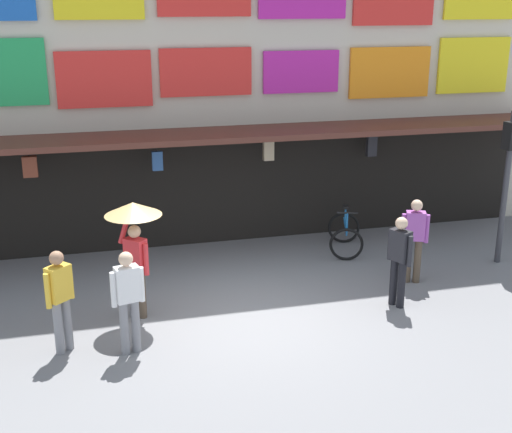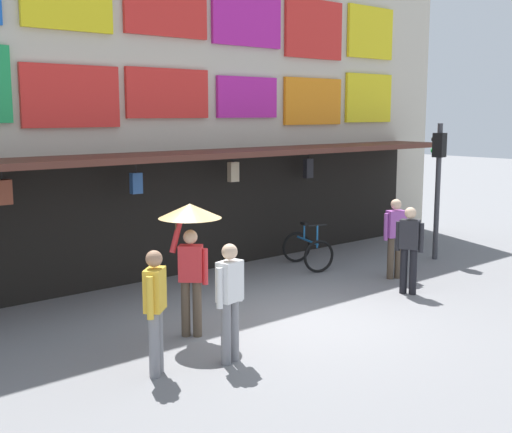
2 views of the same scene
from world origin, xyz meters
The scene contains 9 objects.
ground_plane centered at (0.00, 0.00, 0.00)m, with size 80.00×80.00×0.00m, color slate.
shopfront centered at (0.00, 4.57, 3.96)m, with size 18.00×2.60×8.00m.
traffic_light_far centered at (5.67, 1.28, 2.14)m, with size 0.32×0.35×3.20m.
bicycle_parked centered at (2.77, 2.66, 0.39)m, with size 1.05×1.33×1.05m.
pedestrian_in_red centered at (3.42, 0.75, 0.95)m, with size 0.50×0.34×1.68m.
pedestrian_in_black centered at (-2.12, -0.70, 0.95)m, with size 0.52×0.30×1.68m.
pedestrian_with_umbrella centered at (-1.89, 0.55, 1.64)m, with size 0.96×0.96×2.08m.
pedestrian_in_yellow centered at (2.66, -0.17, 0.95)m, with size 0.35×0.49×1.68m.
pedestrian_in_purple centered at (-3.13, -0.40, 0.95)m, with size 0.42×0.40×1.68m.
Camera 1 is at (-2.55, -10.31, 5.27)m, focal length 47.25 mm.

